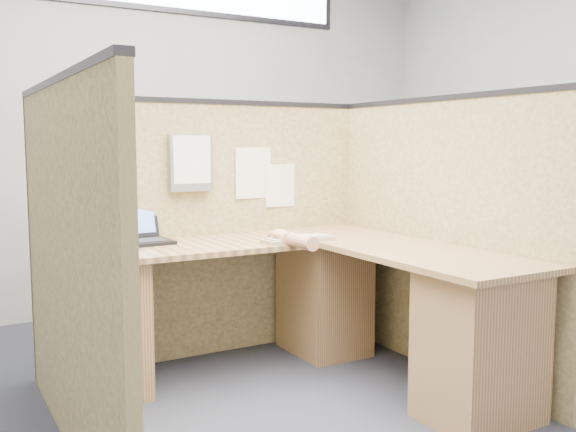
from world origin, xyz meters
TOP-DOWN VIEW (x-y plane):
  - floor at (0.00, 0.00)m, footprint 5.00×5.00m
  - wall_back at (0.00, 2.25)m, footprint 5.00×0.00m
  - cubicle_partitions at (0.00, 0.43)m, footprint 2.06×1.83m
  - l_desk at (0.18, 0.29)m, footprint 1.95×1.75m
  - laptop at (-0.50, 0.88)m, footprint 0.35×0.34m
  - keyboard at (0.30, 0.48)m, footprint 0.42×0.16m
  - mouse at (0.18, 0.48)m, footprint 0.12×0.09m
  - hand_forearm at (0.19, 0.33)m, footprint 0.11×0.40m
  - blue_poster at (-0.83, 0.97)m, footprint 0.18×0.01m
  - american_flag at (-0.81, 0.96)m, footprint 0.18×0.01m
  - file_holder at (-0.15, 0.94)m, footprint 0.25×0.05m
  - paper_left at (0.27, 0.97)m, footprint 0.24×0.02m
  - paper_right at (0.46, 0.97)m, footprint 0.21×0.01m

SIDE VIEW (x-z plane):
  - floor at x=0.00m, z-range 0.00..0.00m
  - l_desk at x=0.18m, z-range 0.03..0.76m
  - keyboard at x=0.30m, z-range 0.73..0.76m
  - mouse at x=0.18m, z-range 0.73..0.78m
  - cubicle_partitions at x=0.00m, z-range 0.00..1.53m
  - hand_forearm at x=0.19m, z-range 0.73..0.81m
  - laptop at x=-0.50m, z-range 0.67..0.91m
  - paper_right at x=0.46m, z-range 0.88..1.14m
  - paper_left at x=0.27m, z-range 0.94..1.25m
  - file_holder at x=-0.15m, z-range 1.00..1.32m
  - blue_poster at x=-0.83m, z-range 1.10..1.34m
  - american_flag at x=-0.81m, z-range 1.11..1.43m
  - wall_back at x=0.00m, z-range -1.10..3.90m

